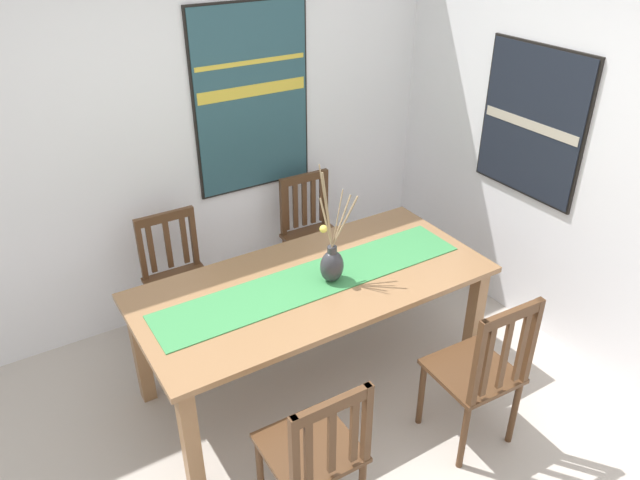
{
  "coord_description": "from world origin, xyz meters",
  "views": [
    {
      "loc": [
        -1.33,
        -1.87,
        2.69
      ],
      "look_at": [
        0.21,
        0.6,
        1.02
      ],
      "focal_mm": 33.92,
      "sensor_mm": 36.0,
      "label": 1
    }
  ],
  "objects_px": {
    "painting_on_side_wall": "(532,122)",
    "painting_on_back_wall": "(252,99)",
    "chair_3": "(316,452)",
    "centerpiece_vase": "(332,262)",
    "chair_2": "(179,279)",
    "dining_table": "(314,294)",
    "chair_0": "(481,371)",
    "chair_1": "(313,233)"
  },
  "relations": [
    {
      "from": "painting_on_back_wall",
      "to": "dining_table",
      "type": "bearing_deg",
      "value": -100.88
    },
    {
      "from": "chair_0",
      "to": "chair_3",
      "type": "xyz_separation_m",
      "value": [
        -1.01,
        0.02,
        -0.02
      ]
    },
    {
      "from": "painting_on_side_wall",
      "to": "painting_on_back_wall",
      "type": "bearing_deg",
      "value": 138.62
    },
    {
      "from": "centerpiece_vase",
      "to": "chair_1",
      "type": "xyz_separation_m",
      "value": [
        0.44,
        0.94,
        -0.38
      ]
    },
    {
      "from": "centerpiece_vase",
      "to": "chair_1",
      "type": "relative_size",
      "value": 0.78
    },
    {
      "from": "centerpiece_vase",
      "to": "dining_table",
      "type": "bearing_deg",
      "value": 147.08
    },
    {
      "from": "chair_0",
      "to": "painting_on_side_wall",
      "type": "bearing_deg",
      "value": 36.77
    },
    {
      "from": "chair_1",
      "to": "chair_2",
      "type": "xyz_separation_m",
      "value": [
        -1.07,
        -0.04,
        -0.01
      ]
    },
    {
      "from": "chair_3",
      "to": "painting_on_back_wall",
      "type": "relative_size",
      "value": 0.71
    },
    {
      "from": "chair_1",
      "to": "painting_on_back_wall",
      "type": "relative_size",
      "value": 0.72
    },
    {
      "from": "centerpiece_vase",
      "to": "chair_1",
      "type": "distance_m",
      "value": 1.11
    },
    {
      "from": "painting_on_back_wall",
      "to": "chair_1",
      "type": "bearing_deg",
      "value": -43.63
    },
    {
      "from": "chair_0",
      "to": "painting_on_back_wall",
      "type": "xyz_separation_m",
      "value": [
        -0.27,
        2.06,
        0.98
      ]
    },
    {
      "from": "centerpiece_vase",
      "to": "chair_0",
      "type": "distance_m",
      "value": 1.0
    },
    {
      "from": "centerpiece_vase",
      "to": "painting_on_back_wall",
      "type": "distance_m",
      "value": 1.38
    },
    {
      "from": "dining_table",
      "to": "chair_0",
      "type": "height_order",
      "value": "chair_0"
    },
    {
      "from": "dining_table",
      "to": "chair_2",
      "type": "distance_m",
      "value": 1.01
    },
    {
      "from": "chair_1",
      "to": "painting_on_side_wall",
      "type": "xyz_separation_m",
      "value": [
        1.08,
        -0.93,
        0.93
      ]
    },
    {
      "from": "painting_on_side_wall",
      "to": "chair_0",
      "type": "bearing_deg",
      "value": -143.23
    },
    {
      "from": "chair_1",
      "to": "painting_on_back_wall",
      "type": "xyz_separation_m",
      "value": [
        -0.3,
        0.29,
        0.99
      ]
    },
    {
      "from": "dining_table",
      "to": "painting_on_back_wall",
      "type": "relative_size",
      "value": 1.61
    },
    {
      "from": "chair_3",
      "to": "centerpiece_vase",
      "type": "bearing_deg",
      "value": 53.16
    },
    {
      "from": "chair_0",
      "to": "painting_on_back_wall",
      "type": "bearing_deg",
      "value": 97.47
    },
    {
      "from": "centerpiece_vase",
      "to": "chair_0",
      "type": "xyz_separation_m",
      "value": [
        0.41,
        -0.83,
        -0.37
      ]
    },
    {
      "from": "dining_table",
      "to": "chair_1",
      "type": "height_order",
      "value": "chair_1"
    },
    {
      "from": "centerpiece_vase",
      "to": "chair_3",
      "type": "bearing_deg",
      "value": -126.84
    },
    {
      "from": "chair_0",
      "to": "chair_2",
      "type": "height_order",
      "value": "chair_0"
    },
    {
      "from": "dining_table",
      "to": "centerpiece_vase",
      "type": "height_order",
      "value": "centerpiece_vase"
    },
    {
      "from": "chair_0",
      "to": "chair_3",
      "type": "relative_size",
      "value": 1.08
    },
    {
      "from": "chair_1",
      "to": "painting_on_back_wall",
      "type": "height_order",
      "value": "painting_on_back_wall"
    },
    {
      "from": "chair_2",
      "to": "painting_on_back_wall",
      "type": "xyz_separation_m",
      "value": [
        0.77,
        0.33,
        1.0
      ]
    },
    {
      "from": "chair_1",
      "to": "centerpiece_vase",
      "type": "bearing_deg",
      "value": -115.24
    },
    {
      "from": "chair_0",
      "to": "chair_2",
      "type": "bearing_deg",
      "value": 121.02
    },
    {
      "from": "chair_0",
      "to": "chair_1",
      "type": "relative_size",
      "value": 1.07
    },
    {
      "from": "centerpiece_vase",
      "to": "chair_2",
      "type": "bearing_deg",
      "value": 125.13
    },
    {
      "from": "chair_1",
      "to": "painting_on_side_wall",
      "type": "relative_size",
      "value": 0.94
    },
    {
      "from": "centerpiece_vase",
      "to": "chair_3",
      "type": "xyz_separation_m",
      "value": [
        -0.6,
        -0.81,
        -0.4
      ]
    },
    {
      "from": "chair_1",
      "to": "chair_0",
      "type": "bearing_deg",
      "value": -91.11
    },
    {
      "from": "dining_table",
      "to": "chair_2",
      "type": "height_order",
      "value": "chair_2"
    },
    {
      "from": "chair_3",
      "to": "painting_on_back_wall",
      "type": "distance_m",
      "value": 2.39
    },
    {
      "from": "dining_table",
      "to": "painting_on_back_wall",
      "type": "xyz_separation_m",
      "value": [
        0.23,
        1.17,
        0.83
      ]
    },
    {
      "from": "dining_table",
      "to": "chair_3",
      "type": "relative_size",
      "value": 2.26
    }
  ]
}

